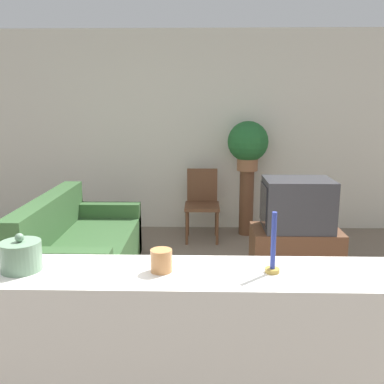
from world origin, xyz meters
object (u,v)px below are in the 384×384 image
decorative_bowl (21,256)px  couch (80,252)px  wooden_chair (202,200)px  potted_plant (248,143)px  television (297,204)px

decorative_bowl → couch: bearing=99.4°
couch → wooden_chair: (1.22, 1.38, 0.21)m
couch → decorative_bowl: size_ratio=8.99×
wooden_chair → potted_plant: bearing=17.5°
potted_plant → decorative_bowl: size_ratio=3.31×
couch → decorative_bowl: bearing=-80.6°
couch → potted_plant: potted_plant is taller
couch → potted_plant: 2.57m
television → potted_plant: size_ratio=1.06×
couch → decorative_bowl: 2.23m
wooden_chair → potted_plant: potted_plant is taller
potted_plant → television: bearing=-75.4°
couch → decorative_bowl: (0.34, -2.08, 0.74)m
decorative_bowl → television: bearing=51.1°
television → potted_plant: potted_plant is taller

